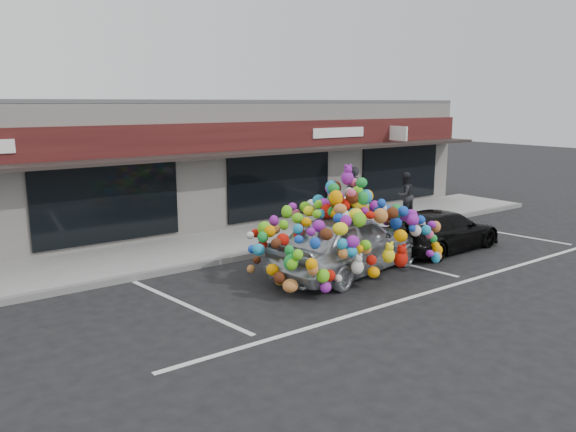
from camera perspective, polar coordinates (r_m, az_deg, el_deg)
ground at (r=13.69m, az=2.26°, el=-6.51°), size 90.00×90.00×0.00m
shop_building at (r=20.43m, az=-12.63°, el=5.41°), size 24.00×7.20×4.31m
sidewalk at (r=16.86m, az=-6.22°, el=-2.84°), size 26.00×3.00×0.15m
kerb at (r=15.62m, az=-3.46°, el=-3.95°), size 26.00×0.18×0.16m
parking_stripe_left at (r=12.24m, az=-10.32°, el=-8.89°), size 0.73×4.37×0.01m
parking_stripe_mid at (r=15.65m, az=9.88°, el=-4.35°), size 0.73×4.37×0.01m
parking_stripe_right at (r=19.79m, az=20.83°, el=-1.60°), size 0.73×4.37×0.01m
lane_line at (r=13.50m, az=15.18°, el=-7.16°), size 14.00×0.12×0.01m
toy_car at (r=14.07m, az=6.09°, el=-2.01°), size 3.29×5.15×2.83m
black_sedan at (r=16.85m, az=15.40°, el=-1.40°), size 1.87×4.17×1.19m
pedestrian_a at (r=20.41m, az=6.60°, el=2.46°), size 0.77×0.65×1.80m
pedestrian_b at (r=20.28m, az=11.74°, el=2.04°), size 0.84×0.67×1.67m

